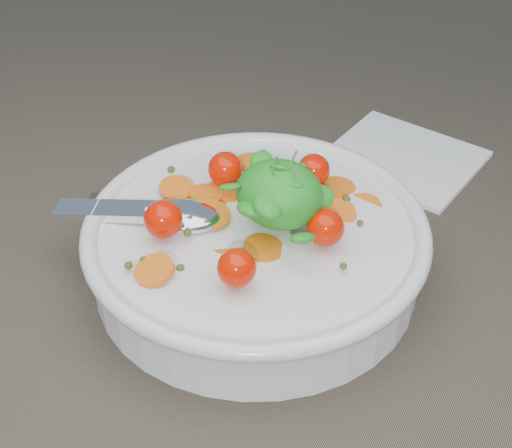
% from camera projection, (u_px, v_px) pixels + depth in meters
% --- Properties ---
extents(ground, '(6.00, 6.00, 0.00)m').
position_uv_depth(ground, '(254.00, 258.00, 0.67)').
color(ground, brown).
rests_on(ground, ground).
extents(bowl, '(0.30, 0.28, 0.12)m').
position_uv_depth(bowl, '(256.00, 246.00, 0.63)').
color(bowl, silver).
rests_on(bowl, ground).
extents(napkin, '(0.16, 0.14, 0.01)m').
position_uv_depth(napkin, '(403.00, 158.00, 0.78)').
color(napkin, white).
rests_on(napkin, ground).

